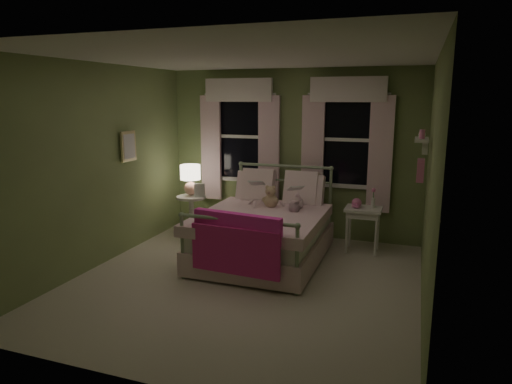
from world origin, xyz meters
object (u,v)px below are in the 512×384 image
at_px(child_right, 293,187).
at_px(nightstand_left, 191,210).
at_px(bed, 265,231).
at_px(child_left, 256,186).
at_px(teddy_bear, 271,198).
at_px(nightstand_right, 363,215).
at_px(table_lamp, 190,177).

bearing_deg(child_right, nightstand_left, -20.11).
bearing_deg(bed, nightstand_left, 157.07).
bearing_deg(nightstand_left, child_left, -8.96).
distance_m(bed, teddy_bear, 0.49).
bearing_deg(nightstand_right, table_lamp, -177.43).
relative_size(bed, nightstand_right, 3.18).
xyz_separation_m(child_right, nightstand_left, (-1.70, 0.18, -0.53)).
bearing_deg(nightstand_left, teddy_bear, -13.39).
distance_m(child_right, teddy_bear, 0.36).
relative_size(bed, child_right, 2.70).
relative_size(teddy_bear, nightstand_left, 0.49).
relative_size(teddy_bear, table_lamp, 0.67).
height_order(child_left, teddy_bear, child_left).
relative_size(child_right, nightstand_right, 1.18).
xyz_separation_m(bed, nightstand_right, (1.22, 0.72, 0.17)).
bearing_deg(table_lamp, child_right, -6.04).
height_order(child_right, teddy_bear, child_right).
bearing_deg(bed, teddy_bear, 90.00).
xyz_separation_m(child_left, nightstand_right, (1.50, 0.30, -0.36)).
distance_m(teddy_bear, nightstand_right, 1.33).
distance_m(bed, child_right, 0.76).
distance_m(child_left, nightstand_left, 1.26).
bearing_deg(bed, table_lamp, 157.07).
height_order(nightstand_left, table_lamp, table_lamp).
distance_m(teddy_bear, nightstand_left, 1.51).
bearing_deg(nightstand_left, nightstand_right, 2.57).
bearing_deg(child_right, nightstand_right, -176.50).
xyz_separation_m(teddy_bear, nightstand_left, (-1.42, 0.34, -0.37)).
bearing_deg(child_right, teddy_bear, 15.42).
bearing_deg(bed, child_left, 123.60).
relative_size(nightstand_left, table_lamp, 1.36).
distance_m(child_right, nightstand_right, 1.07).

